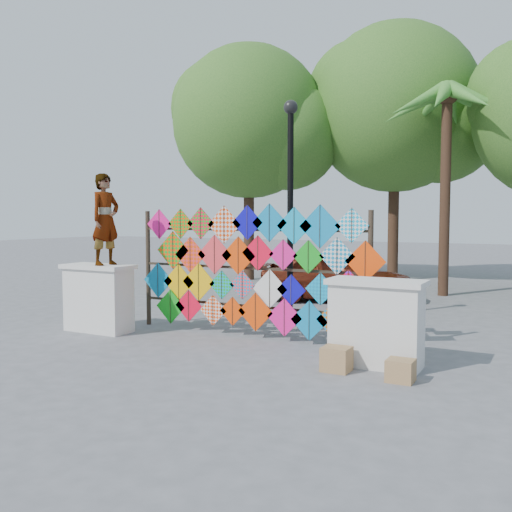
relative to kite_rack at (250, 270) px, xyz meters
name	(u,v)px	position (x,y,z in m)	size (l,w,h in m)	color
ground	(225,344)	(-0.10, -0.72, -1.22)	(80.00, 80.00, 0.00)	gray
parapet_left	(98,297)	(-2.80, -0.92, -0.57)	(1.40, 0.65, 1.28)	white
parapet_right	(376,322)	(2.60, -0.92, -0.57)	(1.40, 0.65, 1.28)	white
kite_rack	(250,270)	(0.00, 0.00, 0.00)	(4.94, 0.24, 2.42)	#32271C
tree_west	(252,123)	(-4.50, 8.31, 4.16)	(5.85, 5.20, 8.01)	#3F291B
tree_mid	(399,109)	(0.01, 10.31, 4.55)	(6.30, 5.60, 8.61)	#3F291B
palm_tree	(447,115)	(2.10, 7.28, 3.73)	(3.62, 3.62, 5.83)	#3F291B
vendor_woman	(105,219)	(-2.59, -0.92, 0.92)	(0.62, 0.41, 1.71)	#99999E
sedan	(335,276)	(-0.18, 4.91, -0.56)	(1.56, 3.88, 1.32)	#5F1F10
lamppost	(290,191)	(0.20, 1.28, 1.47)	(0.28, 0.28, 4.46)	black
cardboard_box_near	(336,359)	(2.19, -1.45, -1.05)	(0.39, 0.35, 0.35)	tan
cardboard_box_far	(401,371)	(3.12, -1.53, -1.07)	(0.35, 0.32, 0.30)	tan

